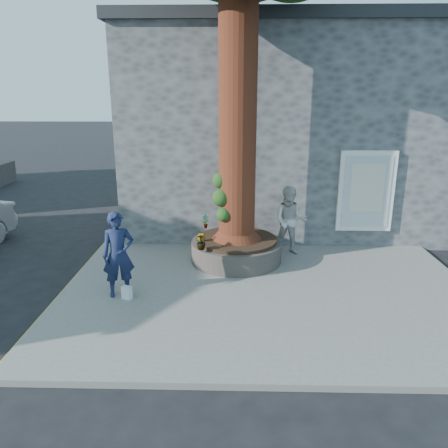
{
  "coord_description": "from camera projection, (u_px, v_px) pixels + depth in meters",
  "views": [
    {
      "loc": [
        0.74,
        -8.51,
        4.26
      ],
      "look_at": [
        0.49,
        1.48,
        1.25
      ],
      "focal_mm": 35.0,
      "sensor_mm": 36.0,
      "label": 1
    }
  ],
  "objects": [
    {
      "name": "plant_c",
      "position": [
        201.0,
        242.0,
        10.23
      ],
      "size": [
        0.25,
        0.25,
        0.38
      ],
      "primitive_type": "imported",
      "rotation": [
        0.0,
        0.0,
        3.36
      ],
      "color": "gray",
      "rests_on": "planter"
    },
    {
      "name": "man",
      "position": [
        118.0,
        255.0,
        9.07
      ],
      "size": [
        0.77,
        0.63,
        1.82
      ],
      "primitive_type": "imported",
      "rotation": [
        0.0,
        0.0,
        0.34
      ],
      "color": "#17203F",
      "rests_on": "pavement"
    },
    {
      "name": "plant_d",
      "position": [
        202.0,
        236.0,
        10.82
      ],
      "size": [
        0.3,
        0.31,
        0.27
      ],
      "primitive_type": "imported",
      "rotation": [
        0.0,
        0.0,
        5.17
      ],
      "color": "gray",
      "rests_on": "planter"
    },
    {
      "name": "ground",
      "position": [
        199.0,
        299.0,
        9.39
      ],
      "size": [
        120.0,
        120.0,
        0.0
      ],
      "primitive_type": "plane",
      "color": "black",
      "rests_on": "ground"
    },
    {
      "name": "woman",
      "position": [
        290.0,
        221.0,
        11.46
      ],
      "size": [
        0.99,
        0.83,
        1.82
      ],
      "primitive_type": "imported",
      "rotation": [
        0.0,
        0.0,
        -0.17
      ],
      "color": "beige",
      "rests_on": "pavement"
    },
    {
      "name": "pavement",
      "position": [
        266.0,
        278.0,
        10.3
      ],
      "size": [
        9.0,
        8.0,
        0.12
      ],
      "primitive_type": "cube",
      "color": "slate",
      "rests_on": "ground"
    },
    {
      "name": "shopping_bag",
      "position": [
        127.0,
        293.0,
        9.11
      ],
      "size": [
        0.23,
        0.19,
        0.28
      ],
      "primitive_type": "cube",
      "rotation": [
        0.0,
        0.0,
        -0.4
      ],
      "color": "white",
      "rests_on": "pavement"
    },
    {
      "name": "plant_b",
      "position": [
        201.0,
        242.0,
        10.23
      ],
      "size": [
        0.29,
        0.29,
        0.38
      ],
      "primitive_type": "imported",
      "rotation": [
        0.0,
        0.0,
        2.22
      ],
      "color": "gray",
      "rests_on": "planter"
    },
    {
      "name": "planter",
      "position": [
        236.0,
        249.0,
        11.17
      ],
      "size": [
        2.3,
        2.3,
        0.6
      ],
      "color": "black",
      "rests_on": "pavement"
    },
    {
      "name": "plant_a",
      "position": [
        205.0,
        221.0,
        11.86
      ],
      "size": [
        0.21,
        0.15,
        0.37
      ],
      "primitive_type": "imported",
      "rotation": [
        0.0,
        0.0,
        0.1
      ],
      "color": "gray",
      "rests_on": "planter"
    },
    {
      "name": "stone_shop",
      "position": [
        285.0,
        125.0,
        15.31
      ],
      "size": [
        10.3,
        8.3,
        6.3
      ],
      "color": "#46484B",
      "rests_on": "ground"
    },
    {
      "name": "yellow_line",
      "position": [
        75.0,
        279.0,
        10.42
      ],
      "size": [
        0.1,
        30.0,
        0.01
      ],
      "primitive_type": "cube",
      "color": "yellow",
      "rests_on": "ground"
    }
  ]
}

